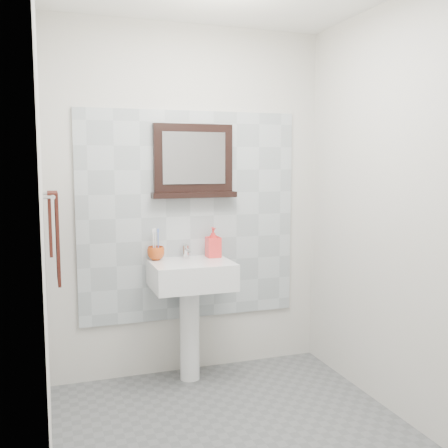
# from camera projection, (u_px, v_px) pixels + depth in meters

# --- Properties ---
(floor) EXTENTS (2.00, 2.20, 0.01)m
(floor) POSITION_uv_depth(u_px,v_px,m) (243.00, 442.00, 2.90)
(floor) COLOR slate
(floor) RESTS_ON ground
(back_wall) EXTENTS (2.00, 0.01, 2.50)m
(back_wall) POSITION_uv_depth(u_px,v_px,m) (189.00, 202.00, 3.78)
(back_wall) COLOR silver
(back_wall) RESTS_ON ground
(front_wall) EXTENTS (2.00, 0.01, 2.50)m
(front_wall) POSITION_uv_depth(u_px,v_px,m) (364.00, 251.00, 1.72)
(front_wall) COLOR silver
(front_wall) RESTS_ON ground
(left_wall) EXTENTS (0.01, 2.20, 2.50)m
(left_wall) POSITION_uv_depth(u_px,v_px,m) (43.00, 225.00, 2.43)
(left_wall) COLOR silver
(left_wall) RESTS_ON ground
(right_wall) EXTENTS (0.01, 2.20, 2.50)m
(right_wall) POSITION_uv_depth(u_px,v_px,m) (403.00, 212.00, 3.07)
(right_wall) COLOR silver
(right_wall) RESTS_ON ground
(splashback) EXTENTS (1.60, 0.02, 1.50)m
(splashback) POSITION_uv_depth(u_px,v_px,m) (190.00, 216.00, 3.78)
(splashback) COLOR #ADB7BC
(splashback) RESTS_ON back_wall
(pedestal_sink) EXTENTS (0.55, 0.44, 0.96)m
(pedestal_sink) POSITION_uv_depth(u_px,v_px,m) (191.00, 287.00, 3.62)
(pedestal_sink) COLOR white
(pedestal_sink) RESTS_ON ground
(toothbrush_cup) EXTENTS (0.15, 0.15, 0.09)m
(toothbrush_cup) POSITION_uv_depth(u_px,v_px,m) (156.00, 253.00, 3.64)
(toothbrush_cup) COLOR #C24916
(toothbrush_cup) RESTS_ON pedestal_sink
(toothbrushes) EXTENTS (0.05, 0.04, 0.21)m
(toothbrushes) POSITION_uv_depth(u_px,v_px,m) (156.00, 242.00, 3.64)
(toothbrushes) COLOR white
(toothbrushes) RESTS_ON toothbrush_cup
(soap_dispenser) EXTENTS (0.10, 0.10, 0.22)m
(soap_dispenser) POSITION_uv_depth(u_px,v_px,m) (213.00, 242.00, 3.75)
(soap_dispenser) COLOR #F51C40
(soap_dispenser) RESTS_ON pedestal_sink
(framed_mirror) EXTENTS (0.61, 0.11, 0.52)m
(framed_mirror) POSITION_uv_depth(u_px,v_px,m) (193.00, 163.00, 3.72)
(framed_mirror) COLOR black
(framed_mirror) RESTS_ON back_wall
(towel_bar) EXTENTS (0.07, 0.40, 0.03)m
(towel_bar) POSITION_uv_depth(u_px,v_px,m) (52.00, 195.00, 3.12)
(towel_bar) COLOR silver
(towel_bar) RESTS_ON left_wall
(hand_towel) EXTENTS (0.06, 0.30, 0.55)m
(hand_towel) POSITION_uv_depth(u_px,v_px,m) (54.00, 230.00, 3.14)
(hand_towel) COLOR black
(hand_towel) RESTS_ON towel_bar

